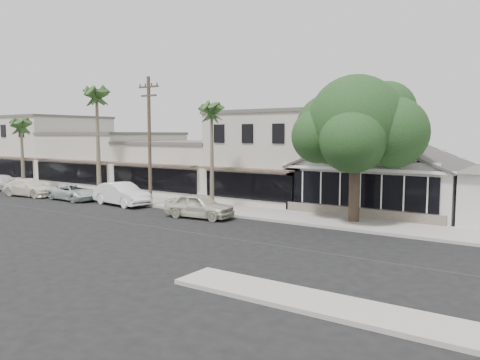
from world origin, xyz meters
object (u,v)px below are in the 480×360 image
Objects in this scene: car_2 at (74,192)px; car_1 at (122,194)px; car_3 at (30,187)px; car_4 at (3,182)px; utility_pole at (149,138)px; shade_tree at (356,126)px; car_0 at (199,206)px.

car_1 is at bearing -83.53° from car_2.
car_4 is at bearing 73.76° from car_3.
car_3 is at bearing -172.30° from utility_pole.
utility_pole is 14.25m from shade_tree.
car_4 is at bearing -177.87° from utility_pole.
car_3 is at bearing -171.84° from shade_tree.
car_4 is 32.44m from shade_tree.
car_0 is 0.88× the size of car_3.
utility_pole is 12.82m from car_3.
car_1 is 5.01m from car_2.
utility_pole is at bearing -61.53° from car_1.
car_1 is at bearing -158.51° from utility_pole.
shade_tree is (16.12, 2.92, 4.68)m from car_1.
car_0 reaches higher than car_4.
utility_pole reaches higher than shade_tree.
utility_pole reaches higher than car_1.
car_0 is 17.79m from car_3.
utility_pole is at bearing -171.45° from shade_tree.
utility_pole is 7.21m from car_0.
car_3 is at bearing -100.22° from car_4.
car_1 reaches higher than car_4.
car_2 is 0.91× the size of car_3.
car_1 is 0.59× the size of shade_tree.
utility_pole is at bearing -89.19° from car_3.
car_4 is (-15.85, 0.14, -0.07)m from car_1.
car_2 is (-5.00, -0.32, -0.18)m from car_1.
car_2 is (-12.79, 0.53, -0.12)m from car_0.
car_1 is at bearing -169.72° from shade_tree.
shade_tree is (26.12, 3.74, 4.78)m from car_3.
car_3 is at bearing 83.81° from car_0.
shade_tree is (21.12, 3.24, 4.87)m from car_2.
car_1 reaches higher than car_2.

